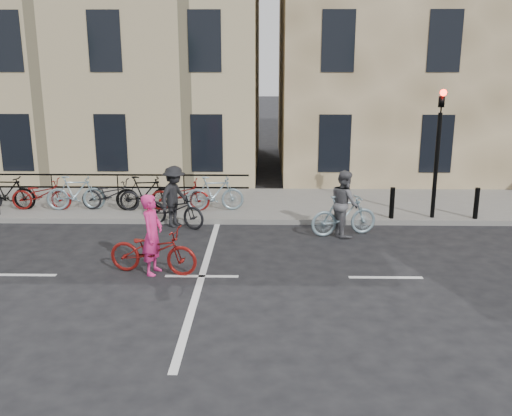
{
  "coord_description": "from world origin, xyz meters",
  "views": [
    {
      "loc": [
        1.4,
        -11.61,
        4.62
      ],
      "look_at": [
        1.15,
        1.71,
        1.1
      ],
      "focal_mm": 40.0,
      "sensor_mm": 36.0,
      "label": 1
    }
  ],
  "objects_px": {
    "traffic_light": "(439,138)",
    "cyclist_dark": "(175,203)",
    "cyclist_pink": "(153,246)",
    "cyclist_grey": "(344,209)"
  },
  "relations": [
    {
      "from": "traffic_light",
      "to": "cyclist_dark",
      "type": "relative_size",
      "value": 1.92
    },
    {
      "from": "traffic_light",
      "to": "cyclist_dark",
      "type": "height_order",
      "value": "traffic_light"
    },
    {
      "from": "traffic_light",
      "to": "cyclist_pink",
      "type": "xyz_separation_m",
      "value": [
        -7.28,
        -4.15,
        -1.83
      ]
    },
    {
      "from": "cyclist_pink",
      "to": "cyclist_grey",
      "type": "distance_m",
      "value": 5.39
    },
    {
      "from": "traffic_light",
      "to": "cyclist_dark",
      "type": "xyz_separation_m",
      "value": [
        -7.37,
        -0.53,
        -1.77
      ]
    },
    {
      "from": "traffic_light",
      "to": "cyclist_pink",
      "type": "height_order",
      "value": "traffic_light"
    },
    {
      "from": "cyclist_pink",
      "to": "traffic_light",
      "type": "bearing_deg",
      "value": -49.32
    },
    {
      "from": "cyclist_pink",
      "to": "cyclist_grey",
      "type": "relative_size",
      "value": 1.1
    },
    {
      "from": "traffic_light",
      "to": "cyclist_grey",
      "type": "bearing_deg",
      "value": -154.9
    },
    {
      "from": "cyclist_pink",
      "to": "cyclist_dark",
      "type": "height_order",
      "value": "cyclist_pink"
    }
  ]
}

